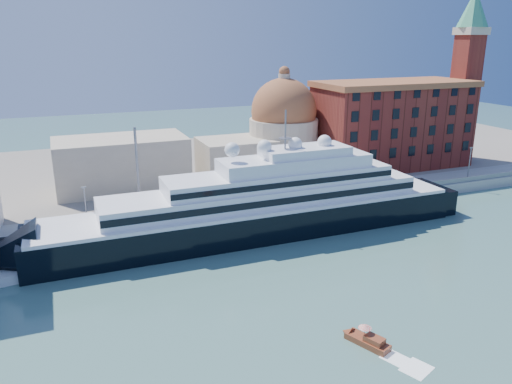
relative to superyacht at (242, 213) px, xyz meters
name	(u,v)px	position (x,y,z in m)	size (l,w,h in m)	color
ground	(311,287)	(2.80, -23.00, -4.77)	(400.00, 400.00, 0.00)	#396360
quay	(236,211)	(2.80, 11.00, -3.52)	(180.00, 10.00, 2.50)	gray
land	(187,167)	(2.80, 52.00, -3.77)	(260.00, 72.00, 2.00)	slate
quay_fence	(243,209)	(2.80, 6.50, -1.67)	(180.00, 0.10, 1.20)	slate
superyacht	(242,213)	(0.00, 0.00, 0.00)	(92.48, 12.82, 27.64)	black
service_barge	(42,268)	(-35.23, -2.62, -3.92)	(13.56, 6.09, 2.94)	white
water_taxi	(369,341)	(2.24, -38.88, -4.12)	(3.95, 5.98, 2.70)	maroon
warehouse	(392,124)	(54.80, 29.00, 9.02)	(43.00, 19.00, 23.25)	maroon
campanile	(467,66)	(78.80, 29.00, 23.99)	(8.40, 8.40, 47.00)	maroon
church	(228,143)	(9.19, 34.72, 6.14)	(66.00, 18.00, 25.50)	beige
lamp_posts	(177,180)	(-9.87, 9.27, 5.07)	(120.80, 2.40, 18.00)	slate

